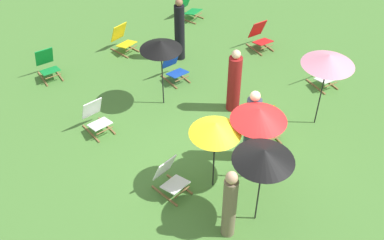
% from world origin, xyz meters
% --- Properties ---
extents(ground_plane, '(40.00, 40.00, 0.00)m').
position_xyz_m(ground_plane, '(0.00, 0.00, 0.00)').
color(ground_plane, '#477A33').
extents(deckchair_0, '(0.63, 0.84, 0.83)m').
position_xyz_m(deckchair_0, '(4.18, 2.63, 0.37)').
color(deckchair_0, olive).
rests_on(deckchair_0, ground).
extents(deckchair_1, '(0.65, 0.86, 0.83)m').
position_xyz_m(deckchair_1, '(3.95, 0.27, 0.37)').
color(deckchair_1, olive).
rests_on(deckchair_1, ground).
extents(deckchair_2, '(0.59, 0.83, 0.83)m').
position_xyz_m(deckchair_2, '(3.93, 5.40, 0.37)').
color(deckchair_2, olive).
rests_on(deckchair_2, ground).
extents(deckchair_5, '(0.54, 0.80, 0.83)m').
position_xyz_m(deckchair_5, '(-1.46, 2.95, 0.37)').
color(deckchair_5, olive).
rests_on(deckchair_5, ground).
extents(deckchair_6, '(0.50, 0.78, 0.83)m').
position_xyz_m(deckchair_6, '(-1.48, 0.33, 0.37)').
color(deckchair_6, olive).
rests_on(deckchair_6, ground).
extents(deckchair_7, '(0.68, 0.87, 0.83)m').
position_xyz_m(deckchair_7, '(1.21, 0.02, 0.37)').
color(deckchair_7, olive).
rests_on(deckchair_7, ground).
extents(deckchair_8, '(0.53, 0.79, 0.83)m').
position_xyz_m(deckchair_8, '(1.16, 5.33, 0.37)').
color(deckchair_8, olive).
rests_on(deckchair_8, ground).
extents(deckchair_9, '(0.62, 0.84, 0.83)m').
position_xyz_m(deckchair_9, '(-1.13, 5.69, 0.37)').
color(deckchair_9, olive).
rests_on(deckchair_9, ground).
extents(deckchair_10, '(0.57, 0.81, 0.83)m').
position_xyz_m(deckchair_10, '(1.26, 3.21, 0.37)').
color(deckchair_10, olive).
rests_on(deckchair_10, ground).
extents(umbrella_0, '(1.12, 1.12, 1.89)m').
position_xyz_m(umbrella_0, '(0.03, -0.62, 1.75)').
color(umbrella_0, black).
rests_on(umbrella_0, ground).
extents(umbrella_1, '(1.02, 1.02, 1.84)m').
position_xyz_m(umbrella_1, '(0.35, 2.61, 1.72)').
color(umbrella_1, black).
rests_on(umbrella_1, ground).
extents(umbrella_2, '(1.03, 1.03, 1.75)m').
position_xyz_m(umbrella_2, '(-0.74, -0.21, 1.62)').
color(umbrella_2, black).
rests_on(umbrella_2, ground).
extents(umbrella_3, '(1.12, 1.12, 1.89)m').
position_xyz_m(umbrella_3, '(-0.77, -1.39, 1.76)').
color(umbrella_3, black).
rests_on(umbrella_3, ground).
extents(umbrella_4, '(1.19, 1.19, 1.95)m').
position_xyz_m(umbrella_4, '(2.50, -0.54, 1.82)').
color(umbrella_4, black).
rests_on(umbrella_4, ground).
extents(person_0, '(0.34, 0.34, 1.67)m').
position_xyz_m(person_0, '(-1.40, -1.24, 0.81)').
color(person_0, '#72664C').
rests_on(person_0, ground).
extents(person_1, '(0.44, 0.44, 1.72)m').
position_xyz_m(person_1, '(1.47, 1.24, 0.80)').
color(person_1, maroon).
rests_on(person_1, ground).
extents(person_2, '(0.44, 0.44, 1.84)m').
position_xyz_m(person_2, '(0.44, -0.18, 0.87)').
color(person_2, '#333847').
rests_on(person_2, ground).
extents(person_3, '(0.31, 0.31, 1.86)m').
position_xyz_m(person_3, '(2.08, 3.86, 0.89)').
color(person_3, black).
rests_on(person_3, ground).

